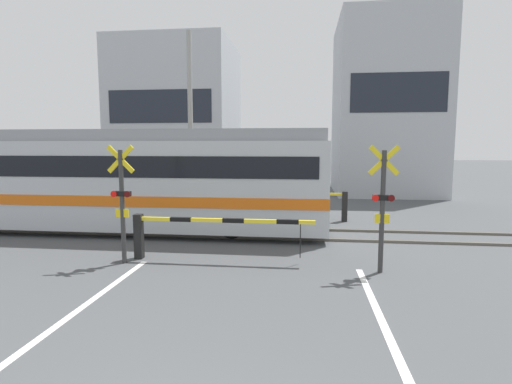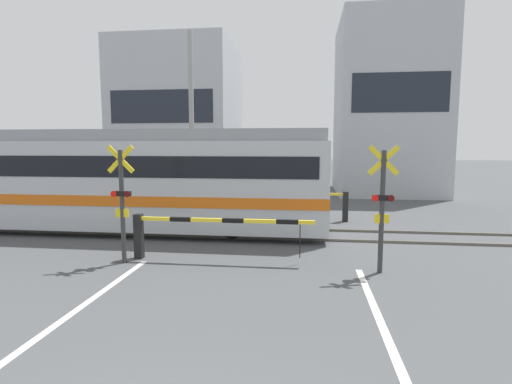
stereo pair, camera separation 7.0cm
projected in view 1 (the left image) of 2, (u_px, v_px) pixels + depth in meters
The scene contains 11 objects.
rail_track_near at pixel (260, 238), 12.27m from camera, with size 50.00×0.10×0.08m.
rail_track_far at pixel (265, 228), 13.69m from camera, with size 50.00×0.10×0.08m.
commuter_train at pixel (95, 177), 13.45m from camera, with size 15.48×2.82×3.36m.
crossing_barrier_near at pixel (186, 228), 9.97m from camera, with size 4.54×0.20×1.14m.
crossing_barrier_far at pixel (311, 200), 15.21m from camera, with size 4.54×0.20×1.14m.
crossing_signal_left at pixel (122, 199), 9.61m from camera, with size 0.68×0.15×2.89m.
crossing_signal_right at pixel (383, 203), 8.90m from camera, with size 0.68×0.15×2.89m.
pedestrian at pixel (271, 187), 19.26m from camera, with size 0.38×0.22×1.55m.
building_left_of_street at pixel (178, 119), 25.55m from camera, with size 7.04×6.73×9.15m.
building_right_of_street at pixel (385, 108), 23.98m from camera, with size 5.84×6.73×10.18m.
utility_pole_streetside at pixel (190, 121), 17.95m from camera, with size 0.22×0.22×7.90m.
Camera 1 is at (1.29, -2.11, 2.87)m, focal length 28.00 mm.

